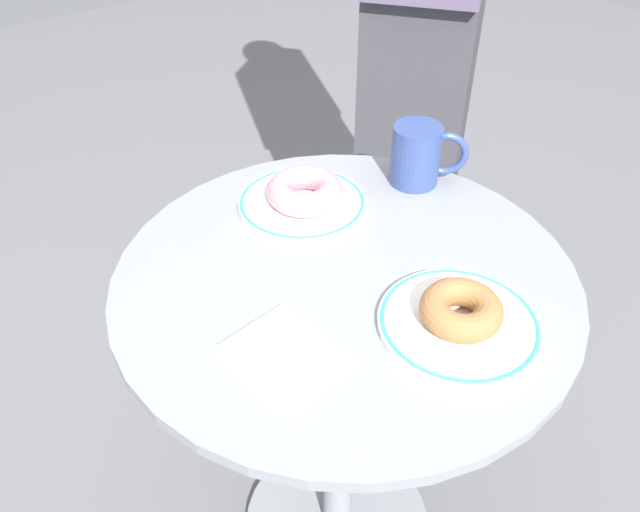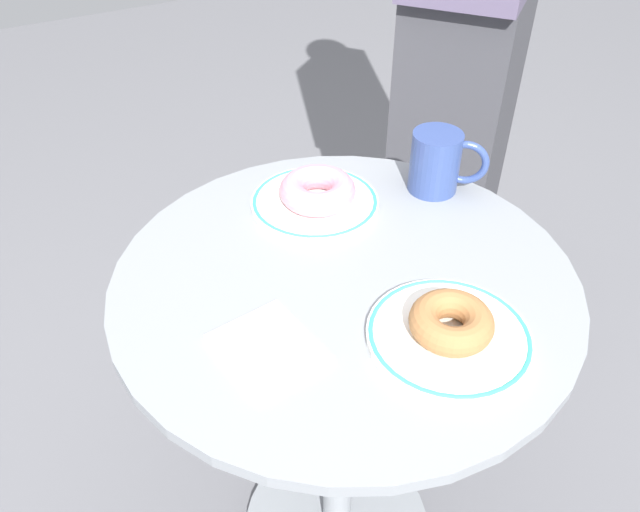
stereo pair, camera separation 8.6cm
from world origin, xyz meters
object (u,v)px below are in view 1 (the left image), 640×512
(cafe_table, at_px, (341,385))
(plate_left, at_px, (302,203))
(coffee_mug, at_px, (419,155))
(plate_right, at_px, (459,323))
(donut_cinnamon, at_px, (461,310))
(paper_napkin, at_px, (284,352))
(donut_pink_frosted, at_px, (305,191))

(cafe_table, distance_m, plate_left, 0.31)
(cafe_table, height_order, coffee_mug, coffee_mug)
(cafe_table, height_order, plate_right, plate_right)
(plate_left, relative_size, donut_cinnamon, 1.96)
(cafe_table, relative_size, paper_napkin, 5.63)
(cafe_table, bearing_deg, donut_cinnamon, 16.12)
(cafe_table, relative_size, plate_right, 3.43)
(plate_left, bearing_deg, coffee_mug, 74.34)
(plate_right, bearing_deg, plate_left, -179.43)
(paper_napkin, height_order, coffee_mug, coffee_mug)
(cafe_table, distance_m, paper_napkin, 0.30)
(plate_left, distance_m, donut_cinnamon, 0.34)
(paper_napkin, bearing_deg, coffee_mug, 115.40)
(donut_cinnamon, height_order, paper_napkin, donut_cinnamon)
(donut_pink_frosted, height_order, donut_cinnamon, donut_pink_frosted)
(cafe_table, bearing_deg, coffee_mug, 115.19)
(donut_cinnamon, bearing_deg, cafe_table, -163.88)
(plate_right, bearing_deg, cafe_table, -163.88)
(plate_right, xyz_separation_m, donut_pink_frosted, (-0.33, -0.00, 0.03))
(plate_right, distance_m, coffee_mug, 0.34)
(plate_right, relative_size, coffee_mug, 1.91)
(plate_right, xyz_separation_m, paper_napkin, (-0.09, -0.20, -0.00))
(plate_left, xyz_separation_m, plate_right, (0.34, 0.00, 0.00))
(plate_right, height_order, coffee_mug, coffee_mug)
(plate_left, height_order, donut_cinnamon, donut_cinnamon)
(donut_cinnamon, bearing_deg, coffee_mug, 145.66)
(cafe_table, xyz_separation_m, donut_pink_frosted, (-0.16, 0.05, 0.28))
(cafe_table, relative_size, plate_left, 3.45)
(plate_right, xyz_separation_m, donut_cinnamon, (0.00, -0.00, 0.02))
(donut_pink_frosted, height_order, coffee_mug, coffee_mug)
(donut_cinnamon, height_order, coffee_mug, coffee_mug)
(donut_pink_frosted, relative_size, coffee_mug, 1.12)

